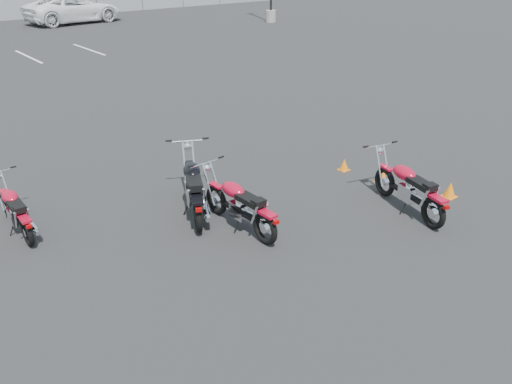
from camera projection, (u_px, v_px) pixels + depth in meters
ground at (269, 240)px, 8.81m from camera, size 120.00×120.00×0.00m
motorcycle_front_red at (15, 211)px, 8.91m from camera, size 0.72×1.85×0.91m
motorcycle_second_black at (194, 188)px, 9.54m from camera, size 1.48×2.20×1.12m
motorcycle_third_red at (240, 205)px, 8.99m from camera, size 0.81×2.09×1.02m
motorcycle_rear_red at (409, 188)px, 9.59m from camera, size 1.05×2.13×1.05m
training_cone_near at (344, 164)px, 11.54m from camera, size 0.23×0.23×0.27m
training_cone_far at (383, 175)px, 10.94m from camera, size 0.26×0.26×0.31m
training_cone_extra at (450, 190)px, 10.28m from camera, size 0.27×0.27×0.32m
white_van at (72, 1)px, 34.20m from camera, size 3.82×7.80×2.85m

